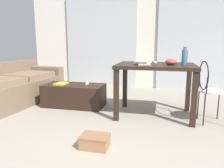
{
  "coord_description": "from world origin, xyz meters",
  "views": [
    {
      "loc": [
        0.41,
        -1.77,
        1.1
      ],
      "look_at": [
        -0.4,
        1.61,
        0.44
      ],
      "focal_mm": 34.46,
      "sensor_mm": 36.0,
      "label": 1
    }
  ],
  "objects": [
    {
      "name": "wire_chair",
      "position": [
        1.03,
        1.35,
        0.54
      ],
      "size": [
        0.4,
        0.42,
        0.87
      ],
      "color": "silver",
      "rests_on": "ground"
    },
    {
      "name": "couch",
      "position": [
        -2.29,
        1.55,
        0.3
      ],
      "size": [
        1.09,
        2.14,
        0.74
      ],
      "color": "brown",
      "rests_on": "ground"
    },
    {
      "name": "wall_back",
      "position": [
        0.0,
        3.67,
        1.32
      ],
      "size": [
        6.06,
        0.1,
        2.64
      ],
      "primitive_type": "cube",
      "color": "silver",
      "rests_on": "ground"
    },
    {
      "name": "bottle_far",
      "position": [
        0.73,
        1.71,
        0.9
      ],
      "size": [
        0.08,
        0.08,
        0.25
      ],
      "color": "#99332D",
      "rests_on": "craft_table"
    },
    {
      "name": "magazine",
      "position": [
        -1.32,
        1.62,
        0.4
      ],
      "size": [
        0.2,
        0.26,
        0.03
      ],
      "primitive_type": "cube",
      "rotation": [
        0.0,
        0.0,
        -0.06
      ],
      "color": "gold",
      "rests_on": "coffee_table"
    },
    {
      "name": "bowl",
      "position": [
        0.51,
        1.39,
        0.84
      ],
      "size": [
        0.16,
        0.16,
        0.08
      ],
      "primitive_type": "ellipsoid",
      "color": "#9E3833",
      "rests_on": "craft_table"
    },
    {
      "name": "bottle_near",
      "position": [
        0.69,
        1.43,
        0.91
      ],
      "size": [
        0.07,
        0.07,
        0.26
      ],
      "color": "teal",
      "rests_on": "craft_table"
    },
    {
      "name": "book_stack",
      "position": [
        0.13,
        1.4,
        0.82
      ],
      "size": [
        0.25,
        0.31,
        0.06
      ],
      "color": "silver",
      "rests_on": "craft_table"
    },
    {
      "name": "tv_remote_on_table",
      "position": [
        0.28,
        1.68,
        0.81
      ],
      "size": [
        0.09,
        0.15,
        0.02
      ],
      "primitive_type": "cube",
      "rotation": [
        0.0,
        0.0,
        0.31
      ],
      "color": "#B7B7B2",
      "rests_on": "craft_table"
    },
    {
      "name": "tv_remote_primary",
      "position": [
        -0.88,
        1.77,
        0.4
      ],
      "size": [
        0.1,
        0.2,
        0.02
      ],
      "primitive_type": "cube",
      "rotation": [
        0.0,
        0.0,
        0.24
      ],
      "color": "#B7B7B2",
      "rests_on": "coffee_table"
    },
    {
      "name": "craft_table",
      "position": [
        0.3,
        1.48,
        0.67
      ],
      "size": [
        1.14,
        0.81,
        0.79
      ],
      "color": "black",
      "rests_on": "ground"
    },
    {
      "name": "shoebox",
      "position": [
        -0.26,
        0.26,
        0.07
      ],
      "size": [
        0.3,
        0.23,
        0.14
      ],
      "color": "#996B47",
      "rests_on": "ground"
    },
    {
      "name": "curtains",
      "position": [
        0.0,
        3.59,
        1.13
      ],
      "size": [
        4.14,
        0.03,
        2.25
      ],
      "color": "#B2B7BC",
      "rests_on": "ground"
    },
    {
      "name": "coffee_table",
      "position": [
        -1.1,
        1.67,
        0.19
      ],
      "size": [
        1.05,
        0.51,
        0.39
      ],
      "color": "black",
      "rests_on": "ground"
    },
    {
      "name": "ground_plane",
      "position": [
        0.0,
        1.44,
        0.0
      ],
      "size": [
        8.81,
        8.81,
        0.0
      ],
      "primitive_type": "plane",
      "color": "gray"
    }
  ]
}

